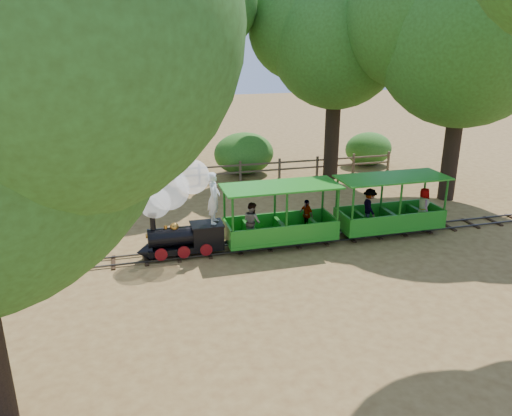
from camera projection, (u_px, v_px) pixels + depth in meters
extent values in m
plane|color=#A28145|center=(267.00, 247.00, 16.80)|extent=(90.00, 90.00, 0.00)
cube|color=#3F3D3A|center=(270.00, 248.00, 16.50)|extent=(22.00, 0.05, 0.05)
cube|color=#3F3D3A|center=(265.00, 241.00, 17.05)|extent=(22.00, 0.05, 0.05)
cube|color=#382314|center=(267.00, 246.00, 16.79)|extent=(0.12, 1.00, 0.05)
cube|color=#382314|center=(113.00, 263.00, 15.55)|extent=(0.12, 1.00, 0.05)
cube|color=#382314|center=(399.00, 231.00, 18.03)|extent=(0.12, 1.00, 0.05)
cube|color=black|center=(186.00, 247.00, 16.02)|extent=(2.40, 0.76, 0.20)
cylinder|color=black|center=(173.00, 237.00, 15.80)|extent=(1.53, 0.61, 0.61)
cylinder|color=black|center=(153.00, 222.00, 15.47)|extent=(0.17, 0.17, 0.48)
sphere|color=#C6822F|center=(174.00, 227.00, 15.70)|extent=(0.28, 0.28, 0.28)
cylinder|color=#C6822F|center=(166.00, 227.00, 15.63)|extent=(0.11, 0.11, 0.11)
cube|color=black|center=(207.00, 233.00, 16.07)|extent=(0.98, 0.76, 0.60)
cube|color=black|center=(207.00, 224.00, 15.96)|extent=(1.04, 0.83, 0.04)
cone|color=black|center=(144.00, 252.00, 15.71)|extent=(0.49, 0.70, 0.70)
cylinder|color=#C6822F|center=(147.00, 236.00, 15.56)|extent=(0.11, 0.15, 0.15)
cylinder|color=maroon|center=(161.00, 255.00, 15.46)|extent=(0.39, 0.07, 0.39)
cylinder|color=maroon|center=(159.00, 245.00, 16.18)|extent=(0.39, 0.07, 0.39)
cylinder|color=maroon|center=(184.00, 252.00, 15.64)|extent=(0.39, 0.07, 0.39)
cylinder|color=maroon|center=(181.00, 243.00, 16.35)|extent=(0.39, 0.07, 0.39)
cylinder|color=maroon|center=(206.00, 250.00, 15.81)|extent=(0.39, 0.07, 0.39)
cylinder|color=maroon|center=(202.00, 240.00, 16.53)|extent=(0.39, 0.07, 0.39)
sphere|color=white|center=(155.00, 203.00, 15.34)|extent=(0.98, 0.98, 0.98)
sphere|color=white|center=(168.00, 189.00, 15.37)|extent=(1.31, 1.31, 1.31)
sphere|color=white|center=(192.00, 177.00, 15.49)|extent=(1.09, 1.09, 1.09)
imported|color=white|center=(214.00, 198.00, 15.77)|extent=(0.59, 0.71, 1.67)
cube|color=#21881D|center=(280.00, 236.00, 16.80)|extent=(3.70, 1.42, 0.11)
cube|color=#166116|center=(280.00, 239.00, 16.84)|extent=(3.33, 0.54, 0.15)
cube|color=#21881D|center=(287.00, 234.00, 16.09)|extent=(3.70, 0.07, 0.54)
cube|color=#21881D|center=(274.00, 220.00, 17.30)|extent=(3.70, 0.07, 0.54)
cube|color=#21881D|center=(281.00, 186.00, 16.23)|extent=(3.87, 1.58, 0.05)
cylinder|color=#166116|center=(233.00, 223.00, 15.49)|extent=(0.08, 0.08, 1.74)
cylinder|color=#166116|center=(224.00, 210.00, 16.66)|extent=(0.08, 0.08, 1.74)
cylinder|color=#166116|center=(338.00, 213.00, 16.37)|extent=(0.08, 0.08, 1.74)
cylinder|color=#166116|center=(323.00, 201.00, 17.54)|extent=(0.08, 0.08, 1.74)
cube|color=#166116|center=(248.00, 232.00, 16.43)|extent=(0.13, 1.20, 0.44)
cube|color=#166116|center=(280.00, 228.00, 16.71)|extent=(0.13, 1.20, 0.44)
cube|color=#166116|center=(311.00, 225.00, 16.99)|extent=(0.13, 1.20, 0.44)
cylinder|color=black|center=(249.00, 246.00, 16.20)|extent=(0.30, 0.07, 0.30)
cylinder|color=black|center=(243.00, 238.00, 16.87)|extent=(0.30, 0.07, 0.30)
cylinder|color=black|center=(317.00, 239.00, 16.78)|extent=(0.30, 0.07, 0.30)
cylinder|color=black|center=(309.00, 231.00, 17.46)|extent=(0.30, 0.07, 0.30)
imported|color=gray|center=(252.00, 222.00, 16.10)|extent=(0.69, 0.77, 1.30)
imported|color=gray|center=(306.00, 214.00, 17.09)|extent=(0.47, 0.67, 1.06)
cube|color=#21881D|center=(388.00, 224.00, 17.81)|extent=(3.70, 1.42, 0.11)
cube|color=#166116|center=(388.00, 228.00, 17.85)|extent=(3.33, 0.54, 0.15)
cube|color=#21881D|center=(399.00, 222.00, 17.10)|extent=(3.70, 0.07, 0.54)
cube|color=#21881D|center=(380.00, 210.00, 18.31)|extent=(3.70, 0.07, 0.54)
cube|color=#21881D|center=(393.00, 177.00, 17.24)|extent=(3.87, 1.58, 0.05)
cylinder|color=#166116|center=(353.00, 212.00, 16.50)|extent=(0.08, 0.08, 1.74)
cylinder|color=#166116|center=(337.00, 200.00, 17.67)|extent=(0.08, 0.08, 1.74)
cylinder|color=#166116|center=(445.00, 203.00, 17.38)|extent=(0.08, 0.08, 1.74)
cylinder|color=#166116|center=(424.00, 192.00, 18.55)|extent=(0.08, 0.08, 1.74)
cube|color=#166116|center=(361.00, 220.00, 17.44)|extent=(0.13, 1.20, 0.44)
cube|color=#166116|center=(389.00, 217.00, 17.72)|extent=(0.13, 1.20, 0.44)
cube|color=#166116|center=(417.00, 215.00, 18.00)|extent=(0.13, 1.20, 0.44)
cylinder|color=black|center=(363.00, 234.00, 17.21)|extent=(0.30, 0.07, 0.30)
cylinder|color=black|center=(353.00, 226.00, 17.88)|extent=(0.30, 0.07, 0.30)
cylinder|color=black|center=(423.00, 227.00, 17.79)|extent=(0.30, 0.07, 0.30)
cylinder|color=black|center=(412.00, 220.00, 18.47)|extent=(0.30, 0.07, 0.30)
imported|color=gray|center=(369.00, 207.00, 17.46)|extent=(0.61, 0.91, 1.32)
imported|color=gray|center=(423.00, 206.00, 17.60)|extent=(0.53, 0.70, 1.30)
cylinder|color=#2D2116|center=(16.00, 162.00, 19.49)|extent=(0.70, 0.70, 4.06)
cylinder|color=#2D2116|center=(2.00, 78.00, 18.45)|extent=(0.52, 0.53, 2.32)
cylinder|color=#2D2116|center=(173.00, 137.00, 24.29)|extent=(0.66, 0.66, 4.09)
cylinder|color=#2D2116|center=(169.00, 69.00, 23.24)|extent=(0.50, 0.50, 2.34)
sphere|color=#2B4E18|center=(166.00, 20.00, 22.55)|extent=(6.29, 6.29, 6.29)
sphere|color=#2B4E18|center=(204.00, 1.00, 21.82)|extent=(4.72, 4.72, 4.72)
sphere|color=#2B4E18|center=(132.00, 6.00, 22.99)|extent=(5.04, 5.04, 5.04)
cylinder|color=#2D2116|center=(332.00, 143.00, 24.42)|extent=(0.72, 0.72, 3.53)
cylinder|color=#2D2116|center=(334.00, 85.00, 23.51)|extent=(0.54, 0.54, 2.02)
sphere|color=#2B4E18|center=(337.00, 41.00, 22.88)|extent=(6.16, 6.16, 6.16)
sphere|color=#2B4E18|center=(378.00, 23.00, 22.17)|extent=(4.62, 4.62, 4.62)
sphere|color=#2B4E18|center=(301.00, 27.00, 23.32)|extent=(4.92, 4.92, 4.92)
cylinder|color=#2D2116|center=(450.00, 158.00, 21.18)|extent=(0.68, 0.68, 3.56)
cylinder|color=#2D2116|center=(459.00, 91.00, 20.27)|extent=(0.51, 0.51, 2.04)
sphere|color=#2B4E18|center=(466.00, 37.00, 19.58)|extent=(7.08, 7.08, 7.08)
sphere|color=#2B4E18|center=(415.00, 19.00, 20.09)|extent=(5.67, 5.67, 5.67)
sphere|color=#2B4E18|center=(43.00, 22.00, 6.36)|extent=(5.22, 5.22, 5.22)
cube|color=brown|center=(17.00, 187.00, 21.69)|extent=(0.10, 0.10, 1.00)
cube|color=brown|center=(66.00, 183.00, 22.19)|extent=(0.10, 0.10, 1.00)
cube|color=brown|center=(112.00, 180.00, 22.69)|extent=(0.10, 0.10, 1.00)
cube|color=brown|center=(157.00, 177.00, 23.18)|extent=(0.10, 0.10, 1.00)
cube|color=brown|center=(199.00, 174.00, 23.68)|extent=(0.10, 0.10, 1.00)
cube|color=brown|center=(240.00, 171.00, 24.18)|extent=(0.10, 0.10, 1.00)
cube|color=brown|center=(279.00, 168.00, 24.67)|extent=(0.10, 0.10, 1.00)
cube|color=brown|center=(317.00, 166.00, 25.17)|extent=(0.10, 0.10, 1.00)
cube|color=brown|center=(353.00, 163.00, 25.66)|extent=(0.10, 0.10, 1.00)
cube|color=brown|center=(388.00, 161.00, 26.16)|extent=(0.10, 0.10, 1.00)
cube|color=brown|center=(220.00, 167.00, 23.83)|extent=(18.00, 0.06, 0.08)
cube|color=brown|center=(220.00, 174.00, 23.94)|extent=(18.00, 0.06, 0.08)
ellipsoid|color=#2D6B1E|center=(66.00, 168.00, 23.23)|extent=(2.57, 1.98, 1.78)
ellipsoid|color=#2D6B1E|center=(244.00, 153.00, 25.30)|extent=(3.07, 2.36, 2.12)
ellipsoid|color=#2D6B1E|center=(243.00, 160.00, 25.39)|extent=(2.11, 1.63, 1.46)
ellipsoid|color=#2D6B1E|center=(368.00, 149.00, 27.09)|extent=(2.60, 2.00, 1.80)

